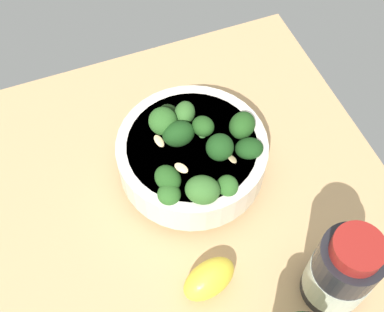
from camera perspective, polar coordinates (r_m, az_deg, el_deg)
name	(u,v)px	position (r cm, az deg, el deg)	size (l,w,h in cm)	color
ground_plane	(178,216)	(68.37, -1.58, -6.88)	(58.76, 58.76, 3.70)	tan
bowl_of_broccoli	(193,154)	(65.48, 0.12, 0.22)	(19.64, 19.63, 11.51)	silver
lemon_wedge	(207,279)	(60.79, 1.77, -13.86)	(6.89, 4.06, 4.30)	yellow
bottle_tall	(341,272)	(59.53, 16.59, -12.59)	(7.19, 7.19, 13.56)	black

